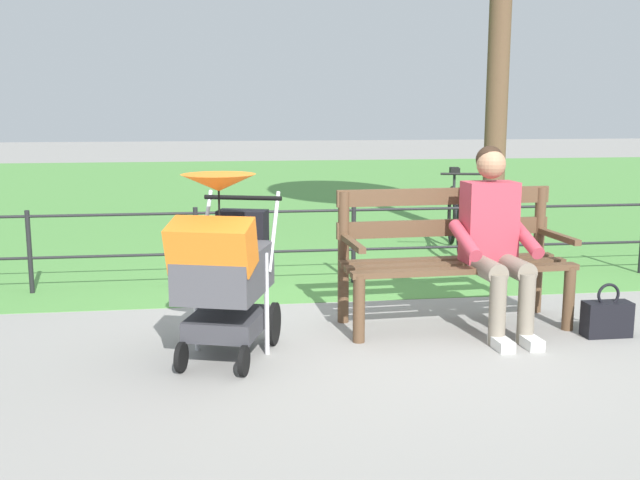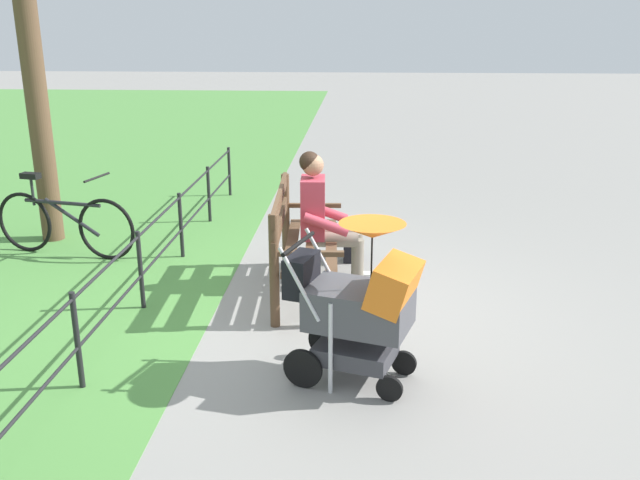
% 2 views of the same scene
% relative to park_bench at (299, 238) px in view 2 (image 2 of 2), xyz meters
% --- Properties ---
extents(ground_plane, '(60.00, 60.00, 0.00)m').
position_rel_park_bench_xyz_m(ground_plane, '(0.46, 0.12, -0.53)').
color(ground_plane, gray).
extents(park_bench, '(1.62, 0.67, 0.96)m').
position_rel_park_bench_xyz_m(park_bench, '(0.00, 0.00, 0.00)').
color(park_bench, brown).
rests_on(park_bench, ground).
extents(person_on_bench, '(0.55, 0.74, 1.28)m').
position_rel_park_bench_xyz_m(person_on_bench, '(-0.23, 0.22, 0.15)').
color(person_on_bench, slate).
rests_on(person_on_bench, ground).
extents(stroller, '(0.73, 0.99, 1.15)m').
position_rel_park_bench_xyz_m(stroller, '(1.61, 0.56, 0.07)').
color(stroller, black).
rests_on(stroller, ground).
extents(handbag, '(0.32, 0.14, 0.37)m').
position_rel_park_bench_xyz_m(handbag, '(-0.96, 0.46, -0.40)').
color(handbag, black).
rests_on(handbag, ground).
extents(park_fence, '(8.21, 0.04, 0.70)m').
position_rel_park_bench_xyz_m(park_fence, '(0.17, -1.33, -0.10)').
color(park_fence, black).
rests_on(park_fence, ground).
extents(bicycle, '(0.51, 1.63, 0.89)m').
position_rel_park_bench_xyz_m(bicycle, '(-0.89, -2.58, -0.16)').
color(bicycle, black).
rests_on(bicycle, ground).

